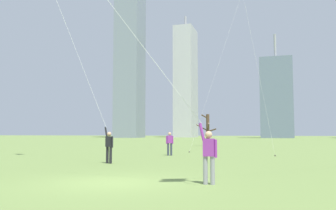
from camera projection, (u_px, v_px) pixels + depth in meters
ground_plane at (113, 183)px, 11.15m from camera, size 400.00×400.00×0.00m
kite_flyer_midfield_center_blue at (91, 97)px, 18.86m from camera, size 6.35×0.63×14.06m
kite_flyer_midfield_right_teal at (143, 63)px, 11.16m from camera, size 11.20×2.73×16.28m
bystander_far_off_by_trees at (170, 142)px, 24.76m from camera, size 0.48×0.31×1.62m
distant_kite_drifting_left_yellow at (237, 9)px, 33.22m from camera, size 4.39×5.63×15.27m
bare_tree_center at (208, 129)px, 42.66m from camera, size 2.78×2.24×3.83m
skyline_tall_tower at (186, 82)px, 133.57m from camera, size 6.87×11.83×46.07m
skyline_slender_spire at (130, 40)px, 123.41m from camera, size 8.54×8.56×67.49m
skyline_wide_slab at (276, 97)px, 113.46m from camera, size 10.10×5.94×33.56m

